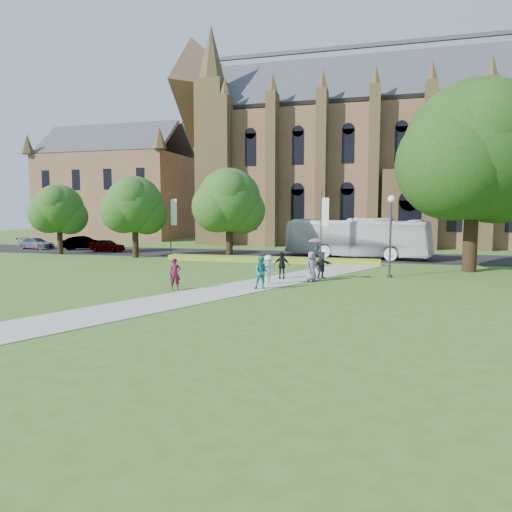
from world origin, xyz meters
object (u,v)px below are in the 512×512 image
(car_1, at_px, (83,243))
(car_2, at_px, (36,243))
(large_tree, at_px, (474,151))
(car_0, at_px, (107,245))
(tour_coach, at_px, (356,238))
(streetlamp, at_px, (391,226))
(pedestrian_0, at_px, (175,274))

(car_1, height_order, car_2, car_1)
(large_tree, xyz_separation_m, car_0, (-34.24, 7.93, -7.69))
(car_0, relative_size, car_1, 0.84)
(large_tree, height_order, tour_coach, large_tree)
(tour_coach, relative_size, car_0, 3.43)
(car_2, bearing_deg, tour_coach, -86.74)
(car_2, bearing_deg, streetlamp, -104.39)
(large_tree, bearing_deg, car_1, 166.44)
(pedestrian_0, bearing_deg, tour_coach, 38.02)
(streetlamp, relative_size, car_0, 1.37)
(tour_coach, bearing_deg, car_0, 104.32)
(streetlamp, relative_size, tour_coach, 0.40)
(streetlamp, distance_m, pedestrian_0, 14.03)
(tour_coach, relative_size, pedestrian_0, 7.79)
(car_1, distance_m, pedestrian_0, 30.58)
(streetlamp, xyz_separation_m, car_0, (-28.74, 12.43, -2.62))
(streetlamp, height_order, car_2, streetlamp)
(car_0, bearing_deg, tour_coach, -86.25)
(car_0, relative_size, pedestrian_0, 2.27)
(car_1, relative_size, car_2, 1.03)
(tour_coach, distance_m, car_1, 29.91)
(car_0, height_order, pedestrian_0, pedestrian_0)
(tour_coach, relative_size, car_1, 2.87)
(large_tree, relative_size, car_2, 2.99)
(streetlamp, relative_size, car_2, 1.19)
(car_0, bearing_deg, car_2, 88.46)
(car_0, distance_m, car_1, 4.03)
(car_1, bearing_deg, car_0, -123.80)
(streetlamp, distance_m, car_0, 31.42)
(streetlamp, bearing_deg, pedestrian_0, -143.86)
(car_2, distance_m, pedestrian_0, 34.83)
(tour_coach, distance_m, pedestrian_0, 22.29)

